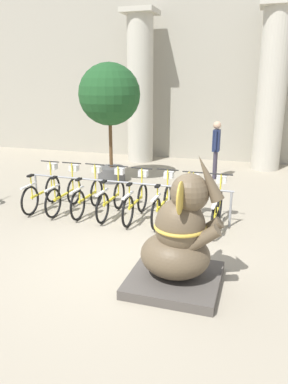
{
  "coord_description": "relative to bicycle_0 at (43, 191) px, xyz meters",
  "views": [
    {
      "loc": [
        2.06,
        -5.41,
        2.91
      ],
      "look_at": [
        0.15,
        0.6,
        1.0
      ],
      "focal_mm": 35.0,
      "sensor_mm": 36.0,
      "label": 1
    }
  ],
  "objects": [
    {
      "name": "bicycle_1",
      "position": [
        0.58,
        0.0,
        0.0
      ],
      "size": [
        0.48,
        1.62,
        1.04
      ],
      "color": "black",
      "rests_on": "ground_plane"
    },
    {
      "name": "bike_rack",
      "position": [
        2.02,
        0.12,
        0.22
      ],
      "size": [
        4.64,
        0.05,
        0.77
      ],
      "color": "gray",
      "rests_on": "ground_plane"
    },
    {
      "name": "bicycle_7",
      "position": [
        4.04,
        -0.03,
        0.0
      ],
      "size": [
        0.48,
        1.62,
        1.04
      ],
      "color": "black",
      "rests_on": "ground_plane"
    },
    {
      "name": "bicycle_5",
      "position": [
        2.89,
        0.04,
        0.0
      ],
      "size": [
        0.48,
        1.62,
        1.04
      ],
      "color": "black",
      "rests_on": "ground_plane"
    },
    {
      "name": "column_right",
      "position": [
        4.93,
        5.77,
        2.22
      ],
      "size": [
        1.14,
        1.14,
        5.16
      ],
      "color": "#BCB7A8",
      "rests_on": "ground_plane"
    },
    {
      "name": "bicycle_4",
      "position": [
        2.31,
        -0.01,
        0.0
      ],
      "size": [
        0.48,
        1.62,
        1.04
      ],
      "color": "black",
      "rests_on": "ground_plane"
    },
    {
      "name": "bicycle_6",
      "position": [
        3.46,
        -0.02,
        0.0
      ],
      "size": [
        0.48,
        1.62,
        1.04
      ],
      "color": "black",
      "rests_on": "ground_plane"
    },
    {
      "name": "ground_plane",
      "position": [
        2.72,
        -1.83,
        -0.4
      ],
      "size": [
        60.0,
        60.0,
        0.0
      ],
      "primitive_type": "plane",
      "color": "#9E937F"
    },
    {
      "name": "elephant_statue",
      "position": [
        3.78,
        -2.43,
        0.27
      ],
      "size": [
        1.32,
        1.32,
        2.0
      ],
      "color": "#4C4742",
      "rests_on": "ground_plane"
    },
    {
      "name": "bicycle_0",
      "position": [
        0.0,
        0.0,
        0.0
      ],
      "size": [
        0.48,
        1.62,
        1.04
      ],
      "color": "black",
      "rests_on": "ground_plane"
    },
    {
      "name": "building_facade",
      "position": [
        2.72,
        6.77,
        2.6
      ],
      "size": [
        20.0,
        0.2,
        6.0
      ],
      "color": "#A39E8E",
      "rests_on": "ground_plane"
    },
    {
      "name": "potted_tree",
      "position": [
        0.61,
        2.72,
        1.98
      ],
      "size": [
        1.73,
        1.73,
        3.37
      ],
      "color": "#4C4C4C",
      "rests_on": "ground_plane"
    },
    {
      "name": "bicycle_3",
      "position": [
        1.73,
        0.02,
        0.0
      ],
      "size": [
        0.48,
        1.62,
        1.04
      ],
      "color": "black",
      "rests_on": "ground_plane"
    },
    {
      "name": "bicycle_2",
      "position": [
        1.15,
        0.03,
        0.0
      ],
      "size": [
        0.48,
        1.62,
        1.04
      ],
      "color": "black",
      "rests_on": "ground_plane"
    },
    {
      "name": "column_left",
      "position": [
        0.51,
        5.77,
        2.22
      ],
      "size": [
        1.14,
        1.14,
        5.16
      ],
      "color": "#BCB7A8",
      "rests_on": "ground_plane"
    },
    {
      "name": "person_pedestrian",
      "position": [
        3.48,
        3.96,
        0.64
      ],
      "size": [
        0.23,
        0.47,
        1.73
      ],
      "color": "#383342",
      "rests_on": "ground_plane"
    }
  ]
}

